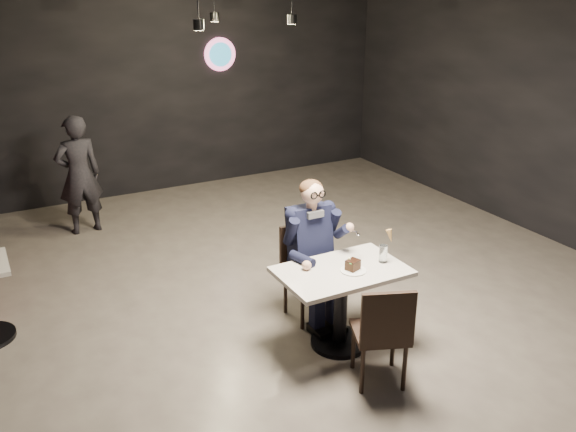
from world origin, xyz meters
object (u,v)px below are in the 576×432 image
main_table (340,307)px  seated_man (310,249)px  chair_near (380,330)px  passerby (79,175)px  chair_far (310,274)px  sundae_glass (383,254)px

main_table → seated_man: size_ratio=0.76×
chair_near → seated_man: seated_man is taller
passerby → chair_far: bearing=110.3°
seated_man → sundae_glass: (0.40, -0.60, 0.11)m
main_table → chair_far: (0.00, 0.55, 0.09)m
main_table → sundae_glass: size_ratio=6.86×
chair_far → main_table: bearing=-90.0°
main_table → chair_near: bearing=-90.0°
chair_far → chair_near: size_ratio=1.00×
sundae_glass → chair_near: bearing=-126.8°
chair_far → seated_man: seated_man is taller
passerby → chair_near: bearing=104.4°
sundae_glass → passerby: (-1.90, 3.83, -0.06)m
chair_near → seated_man: 1.16m
seated_man → sundae_glass: bearing=-56.2°
chair_far → sundae_glass: size_ratio=5.73×
main_table → sundae_glass: bearing=-6.5°
main_table → sundae_glass: (0.40, -0.05, 0.46)m
sundae_glass → passerby: passerby is taller
main_table → passerby: size_ratio=0.72×
chair_near → sundae_glass: 0.76m
main_table → chair_near: size_ratio=1.20×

